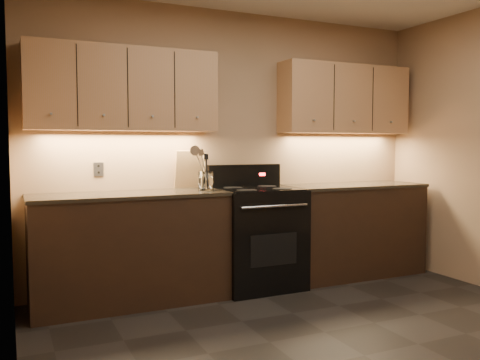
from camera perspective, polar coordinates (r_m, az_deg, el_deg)
name	(u,v)px	position (r m, az deg, el deg)	size (l,w,h in m)	color
floor	(365,356)	(3.49, 13.82, -18.60)	(4.00, 4.00, 0.00)	black
wall_back	(235,148)	(4.94, -0.57, 3.62)	(4.00, 0.04, 2.60)	tan
wall_left	(12,152)	(2.51, -24.23, 2.89)	(0.04, 4.00, 2.60)	tan
counter_left	(130,248)	(4.39, -12.22, -7.48)	(1.62, 0.62, 0.93)	black
counter_right	(352,229)	(5.36, 12.43, -5.41)	(1.46, 0.62, 0.93)	black
stove	(257,236)	(4.76, 1.91, -6.33)	(0.76, 0.68, 1.14)	black
upper_cab_left	(124,89)	(4.48, -12.90, 9.89)	(1.60, 0.30, 0.70)	#AC7B56
upper_cab_right	(345,99)	(5.43, 11.68, 8.85)	(1.44, 0.30, 0.70)	#AC7B56
outlet_plate	(99,169)	(4.56, -15.60, 1.18)	(0.09, 0.01, 0.12)	#B2B5BA
utensil_crock	(206,181)	(4.51, -3.87, -0.16)	(0.14, 0.14, 0.17)	white
cutting_board	(190,169)	(4.72, -5.65, 1.19)	(0.28, 0.02, 0.35)	tan
wooden_spoon	(202,170)	(4.49, -4.25, 1.08)	(0.06, 0.06, 0.32)	tan
black_turner	(207,170)	(4.48, -3.70, 1.10)	(0.08, 0.08, 0.32)	black
steel_spatula	(208,167)	(4.54, -3.58, 1.42)	(0.08, 0.08, 0.37)	silver
steel_skimmer	(210,167)	(4.51, -3.43, 1.52)	(0.09, 0.09, 0.38)	silver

